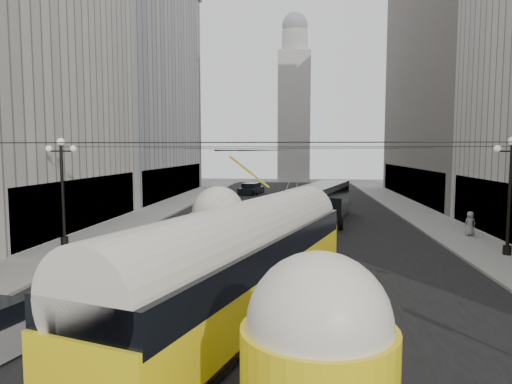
% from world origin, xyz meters
% --- Properties ---
extents(road, '(20.00, 85.00, 0.02)m').
position_xyz_m(road, '(0.00, 32.50, 0.00)').
color(road, black).
rests_on(road, ground).
extents(sidewalk_left, '(4.00, 72.00, 0.15)m').
position_xyz_m(sidewalk_left, '(-12.00, 36.00, 0.07)').
color(sidewalk_left, gray).
rests_on(sidewalk_left, ground).
extents(sidewalk_right, '(4.00, 72.00, 0.15)m').
position_xyz_m(sidewalk_right, '(12.00, 36.00, 0.07)').
color(sidewalk_right, gray).
rests_on(sidewalk_right, ground).
extents(rail_left, '(0.12, 85.00, 0.04)m').
position_xyz_m(rail_left, '(-0.75, 32.50, 0.00)').
color(rail_left, gray).
rests_on(rail_left, ground).
extents(rail_right, '(0.12, 85.00, 0.04)m').
position_xyz_m(rail_right, '(0.75, 32.50, 0.00)').
color(rail_right, gray).
rests_on(rail_right, ground).
extents(building_left_far, '(12.60, 28.60, 28.60)m').
position_xyz_m(building_left_far, '(-19.99, 48.00, 14.31)').
color(building_left_far, '#999999').
rests_on(building_left_far, ground).
extents(building_right_far, '(12.60, 32.60, 32.60)m').
position_xyz_m(building_right_far, '(20.00, 48.00, 16.31)').
color(building_right_far, '#514C47').
rests_on(building_right_far, ground).
extents(distant_tower, '(6.00, 6.00, 31.36)m').
position_xyz_m(distant_tower, '(0.00, 80.00, 14.97)').
color(distant_tower, '#B2AFA8').
rests_on(distant_tower, ground).
extents(lamppost_left_mid, '(1.86, 0.44, 6.37)m').
position_xyz_m(lamppost_left_mid, '(-12.60, 18.00, 3.74)').
color(lamppost_left_mid, black).
rests_on(lamppost_left_mid, sidewalk_left).
extents(lamppost_right_mid, '(1.86, 0.44, 6.37)m').
position_xyz_m(lamppost_right_mid, '(12.60, 18.00, 3.74)').
color(lamppost_right_mid, black).
rests_on(lamppost_right_mid, sidewalk_right).
extents(catenary, '(25.00, 72.00, 0.23)m').
position_xyz_m(catenary, '(0.12, 31.49, 5.88)').
color(catenary, black).
rests_on(catenary, ground).
extents(streetcar, '(7.50, 17.68, 4.03)m').
position_xyz_m(streetcar, '(-0.50, 7.97, 1.97)').
color(streetcar, yellow).
rests_on(streetcar, ground).
extents(city_bus, '(5.55, 12.26, 3.01)m').
position_xyz_m(city_bus, '(3.10, 29.74, 1.65)').
color(city_bus, '#9B9DA0').
rests_on(city_bus, ground).
extents(sedan_white_far, '(2.19, 4.37, 1.33)m').
position_xyz_m(sedan_white_far, '(5.25, 42.17, 0.60)').
color(sedan_white_far, silver).
rests_on(sedan_white_far, ground).
extents(sedan_dark_far, '(3.18, 5.11, 1.50)m').
position_xyz_m(sedan_dark_far, '(-5.11, 52.00, 0.68)').
color(sedan_dark_far, black).
rests_on(sedan_dark_far, ground).
extents(pedestrian_crossing_a, '(0.45, 0.65, 1.75)m').
position_xyz_m(pedestrian_crossing_a, '(-3.73, 5.00, 0.87)').
color(pedestrian_crossing_a, '#222327').
rests_on(pedestrian_crossing_a, ground).
extents(pedestrian_sidewalk_right, '(0.87, 0.63, 1.62)m').
position_xyz_m(pedestrian_sidewalk_right, '(12.59, 23.51, 0.96)').
color(pedestrian_sidewalk_right, gray).
rests_on(pedestrian_sidewalk_right, sidewalk_right).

